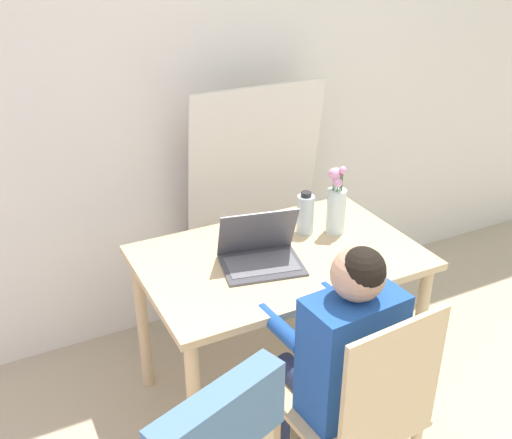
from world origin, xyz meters
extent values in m
cube|color=white|center=(0.00, 2.23, 1.25)|extent=(6.40, 0.05, 2.50)
cube|color=#D6B784|center=(0.26, 1.45, 0.70)|extent=(1.11, 0.72, 0.03)
cylinder|color=#D6B784|center=(-0.25, 1.14, 0.34)|extent=(0.05, 0.05, 0.68)
cylinder|color=#D6B784|center=(0.76, 1.14, 0.34)|extent=(0.05, 0.05, 0.68)
cylinder|color=#D6B784|center=(-0.25, 1.76, 0.34)|extent=(0.05, 0.05, 0.68)
cylinder|color=#D6B784|center=(0.76, 1.76, 0.34)|extent=(0.05, 0.05, 0.68)
cube|color=#D6B784|center=(0.19, 0.86, 0.44)|extent=(0.43, 0.43, 0.02)
cube|color=#D6B784|center=(0.20, 0.67, 0.68)|extent=(0.38, 0.05, 0.46)
cylinder|color=#D6B784|center=(0.35, 1.04, 0.21)|extent=(0.04, 0.04, 0.43)
cube|color=slate|center=(-0.36, 0.64, 0.82)|extent=(0.40, 0.20, 0.20)
cube|color=#1E4C9E|center=(0.19, 0.86, 0.67)|extent=(0.33, 0.20, 0.44)
sphere|color=tan|center=(0.19, 0.86, 0.97)|extent=(0.17, 0.17, 0.17)
sphere|color=black|center=(0.19, 0.84, 0.99)|extent=(0.14, 0.14, 0.14)
cylinder|color=navy|center=(0.25, 1.00, 0.46)|extent=(0.11, 0.29, 0.09)
cylinder|color=navy|center=(0.11, 0.99, 0.46)|extent=(0.11, 0.29, 0.09)
cylinder|color=navy|center=(0.24, 1.14, 0.22)|extent=(0.08, 0.08, 0.45)
cylinder|color=navy|center=(0.10, 1.13, 0.22)|extent=(0.08, 0.08, 0.45)
cylinder|color=#1E4C9E|center=(0.31, 1.08, 0.69)|extent=(0.07, 0.24, 0.06)
cylinder|color=#1E4C9E|center=(0.04, 1.06, 0.69)|extent=(0.07, 0.24, 0.06)
cube|color=#4C4C51|center=(0.15, 1.40, 0.72)|extent=(0.35, 0.29, 0.01)
cube|color=slate|center=(0.15, 1.40, 0.72)|extent=(0.30, 0.21, 0.00)
cube|color=#4C4C51|center=(0.17, 1.47, 0.83)|extent=(0.32, 0.16, 0.21)
cube|color=black|center=(0.17, 1.47, 0.83)|extent=(0.29, 0.14, 0.19)
cylinder|color=silver|center=(0.56, 1.51, 0.81)|extent=(0.08, 0.08, 0.19)
cylinder|color=#3D7A38|center=(0.58, 1.52, 0.86)|extent=(0.01, 0.01, 0.23)
sphere|color=#EA9EC6|center=(0.58, 1.52, 0.98)|extent=(0.03, 0.03, 0.03)
cylinder|color=#3D7A38|center=(0.56, 1.53, 0.86)|extent=(0.01, 0.01, 0.23)
sphere|color=#EA9EC6|center=(0.56, 1.53, 0.98)|extent=(0.04, 0.04, 0.04)
cylinder|color=#3D7A38|center=(0.54, 1.52, 0.87)|extent=(0.01, 0.01, 0.23)
sphere|color=#EA9EC6|center=(0.54, 1.52, 0.98)|extent=(0.05, 0.05, 0.05)
cylinder|color=#3D7A38|center=(0.55, 1.50, 0.85)|extent=(0.01, 0.01, 0.20)
sphere|color=#EA9EC6|center=(0.55, 1.50, 0.95)|extent=(0.04, 0.04, 0.04)
cylinder|color=#3D7A38|center=(0.57, 1.50, 0.88)|extent=(0.01, 0.01, 0.25)
sphere|color=#EA9EC6|center=(0.57, 1.50, 1.00)|extent=(0.03, 0.03, 0.03)
cylinder|color=silver|center=(0.44, 1.57, 0.80)|extent=(0.07, 0.07, 0.17)
cylinder|color=#262628|center=(0.44, 1.57, 0.89)|extent=(0.04, 0.04, 0.02)
cube|color=silver|center=(0.45, 2.08, 0.62)|extent=(0.68, 0.19, 1.25)
camera|label=1|loc=(-0.76, -0.36, 1.92)|focal=42.00mm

